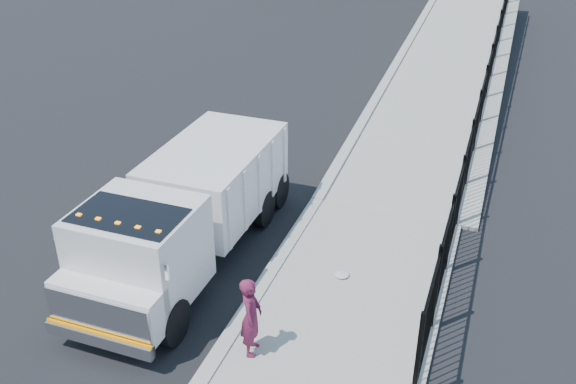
% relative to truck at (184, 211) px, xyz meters
% --- Properties ---
extents(ground, '(120.00, 120.00, 0.00)m').
position_rel_truck_xyz_m(ground, '(1.95, -0.46, -1.35)').
color(ground, black).
rests_on(ground, ground).
extents(sidewalk, '(3.55, 12.00, 0.12)m').
position_rel_truck_xyz_m(sidewalk, '(3.87, -2.46, -1.29)').
color(sidewalk, '#9E998E').
rests_on(sidewalk, ground).
extents(curb, '(0.30, 12.00, 0.16)m').
position_rel_truck_xyz_m(curb, '(1.95, -2.46, -1.27)').
color(curb, '#ADAAA3').
rests_on(curb, ground).
extents(ramp, '(3.95, 24.06, 3.19)m').
position_rel_truck_xyz_m(ramp, '(4.07, 15.54, -1.35)').
color(ramp, '#9E998E').
rests_on(ramp, ground).
extents(iron_fence, '(0.10, 28.00, 1.80)m').
position_rel_truck_xyz_m(iron_fence, '(5.50, 11.54, -0.45)').
color(iron_fence, black).
rests_on(iron_fence, ground).
extents(truck, '(2.36, 7.01, 2.39)m').
position_rel_truck_xyz_m(truck, '(0.00, 0.00, 0.00)').
color(truck, black).
rests_on(truck, ground).
extents(worker, '(0.51, 0.66, 1.60)m').
position_rel_truck_xyz_m(worker, '(2.50, -2.28, -0.43)').
color(worker, maroon).
rests_on(worker, sidewalk).
extents(debris, '(0.32, 0.32, 0.08)m').
position_rel_truck_xyz_m(debris, '(3.44, 0.50, -1.19)').
color(debris, silver).
rests_on(debris, sidewalk).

